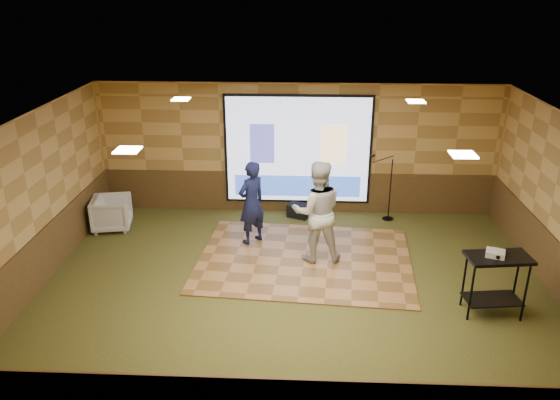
{
  "coord_description": "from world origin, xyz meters",
  "views": [
    {
      "loc": [
        0.14,
        -8.35,
        5.08
      ],
      "look_at": [
        -0.29,
        0.93,
        1.3
      ],
      "focal_mm": 35.0,
      "sensor_mm": 36.0,
      "label": 1
    }
  ],
  "objects_px": {
    "duffel_bag": "(299,211)",
    "banquet_chair": "(112,213)",
    "player_left": "(252,203)",
    "player_right": "(317,212)",
    "av_table": "(496,273)",
    "mic_stand": "(387,199)",
    "projector": "(495,253)",
    "projector_screen": "(298,151)",
    "dance_floor": "(305,259)"
  },
  "relations": [
    {
      "from": "mic_stand",
      "to": "banquet_chair",
      "type": "height_order",
      "value": "mic_stand"
    },
    {
      "from": "av_table",
      "to": "dance_floor",
      "type": "bearing_deg",
      "value": 151.22
    },
    {
      "from": "player_left",
      "to": "player_right",
      "type": "height_order",
      "value": "player_right"
    },
    {
      "from": "banquet_chair",
      "to": "av_table",
      "type": "bearing_deg",
      "value": -122.1
    },
    {
      "from": "projector_screen",
      "to": "av_table",
      "type": "relative_size",
      "value": 3.17
    },
    {
      "from": "projector",
      "to": "banquet_chair",
      "type": "bearing_deg",
      "value": 177.98
    },
    {
      "from": "player_left",
      "to": "av_table",
      "type": "distance_m",
      "value": 4.76
    },
    {
      "from": "player_left",
      "to": "mic_stand",
      "type": "height_order",
      "value": "player_left"
    },
    {
      "from": "duffel_bag",
      "to": "banquet_chair",
      "type": "bearing_deg",
      "value": -168.42
    },
    {
      "from": "player_left",
      "to": "duffel_bag",
      "type": "relative_size",
      "value": 3.64
    },
    {
      "from": "player_left",
      "to": "banquet_chair",
      "type": "distance_m",
      "value": 3.2
    },
    {
      "from": "projector",
      "to": "banquet_chair",
      "type": "distance_m",
      "value": 7.77
    },
    {
      "from": "projector_screen",
      "to": "duffel_bag",
      "type": "xyz_separation_m",
      "value": [
        0.04,
        -0.3,
        -1.33
      ]
    },
    {
      "from": "player_right",
      "to": "av_table",
      "type": "xyz_separation_m",
      "value": [
        2.82,
        -1.69,
        -0.28
      ]
    },
    {
      "from": "av_table",
      "to": "mic_stand",
      "type": "xyz_separation_m",
      "value": [
        -1.21,
        3.71,
        -0.25
      ]
    },
    {
      "from": "player_left",
      "to": "av_table",
      "type": "relative_size",
      "value": 1.66
    },
    {
      "from": "dance_floor",
      "to": "banquet_chair",
      "type": "bearing_deg",
      "value": 163.29
    },
    {
      "from": "player_left",
      "to": "duffel_bag",
      "type": "height_order",
      "value": "player_left"
    },
    {
      "from": "player_right",
      "to": "mic_stand",
      "type": "bearing_deg",
      "value": -134.92
    },
    {
      "from": "player_right",
      "to": "duffel_bag",
      "type": "bearing_deg",
      "value": -86.33
    },
    {
      "from": "player_left",
      "to": "projector",
      "type": "height_order",
      "value": "player_left"
    },
    {
      "from": "projector",
      "to": "duffel_bag",
      "type": "height_order",
      "value": "projector"
    },
    {
      "from": "banquet_chair",
      "to": "projector",
      "type": "bearing_deg",
      "value": -122.28
    },
    {
      "from": "projector_screen",
      "to": "dance_floor",
      "type": "relative_size",
      "value": 0.81
    },
    {
      "from": "dance_floor",
      "to": "banquet_chair",
      "type": "height_order",
      "value": "banquet_chair"
    },
    {
      "from": "projector_screen",
      "to": "duffel_bag",
      "type": "relative_size",
      "value": 6.96
    },
    {
      "from": "projector",
      "to": "mic_stand",
      "type": "relative_size",
      "value": 0.18
    },
    {
      "from": "mic_stand",
      "to": "banquet_chair",
      "type": "xyz_separation_m",
      "value": [
        -6.02,
        -0.78,
        -0.13
      ]
    },
    {
      "from": "dance_floor",
      "to": "projector",
      "type": "distance_m",
      "value": 3.58
    },
    {
      "from": "av_table",
      "to": "projector",
      "type": "relative_size",
      "value": 3.71
    },
    {
      "from": "projector_screen",
      "to": "player_left",
      "type": "xyz_separation_m",
      "value": [
        -0.9,
        -1.68,
        -0.58
      ]
    },
    {
      "from": "projector",
      "to": "player_left",
      "type": "bearing_deg",
      "value": 169.9
    },
    {
      "from": "projector_screen",
      "to": "player_left",
      "type": "relative_size",
      "value": 1.91
    },
    {
      "from": "av_table",
      "to": "duffel_bag",
      "type": "height_order",
      "value": "av_table"
    },
    {
      "from": "mic_stand",
      "to": "player_left",
      "type": "bearing_deg",
      "value": -153.17
    },
    {
      "from": "mic_stand",
      "to": "duffel_bag",
      "type": "xyz_separation_m",
      "value": [
        -1.98,
        0.05,
        -0.35
      ]
    },
    {
      "from": "player_right",
      "to": "banquet_chair",
      "type": "relative_size",
      "value": 2.48
    },
    {
      "from": "projector_screen",
      "to": "projector",
      "type": "distance_m",
      "value": 5.16
    },
    {
      "from": "projector_screen",
      "to": "duffel_bag",
      "type": "height_order",
      "value": "projector_screen"
    },
    {
      "from": "projector_screen",
      "to": "projector",
      "type": "bearing_deg",
      "value": -52.05
    },
    {
      "from": "dance_floor",
      "to": "duffel_bag",
      "type": "relative_size",
      "value": 8.54
    },
    {
      "from": "player_right",
      "to": "projector",
      "type": "distance_m",
      "value": 3.23
    },
    {
      "from": "dance_floor",
      "to": "banquet_chair",
      "type": "relative_size",
      "value": 5.07
    },
    {
      "from": "projector_screen",
      "to": "dance_floor",
      "type": "bearing_deg",
      "value": -85.51
    },
    {
      "from": "projector",
      "to": "projector_screen",
      "type": "bearing_deg",
      "value": 148.15
    },
    {
      "from": "player_right",
      "to": "projector_screen",
      "type": "bearing_deg",
      "value": -86.53
    },
    {
      "from": "mic_stand",
      "to": "av_table",
      "type": "bearing_deg",
      "value": -69.75
    },
    {
      "from": "duffel_bag",
      "to": "dance_floor",
      "type": "bearing_deg",
      "value": -86.07
    },
    {
      "from": "player_left",
      "to": "av_table",
      "type": "xyz_separation_m",
      "value": [
        4.12,
        -2.37,
        -0.15
      ]
    },
    {
      "from": "banquet_chair",
      "to": "duffel_bag",
      "type": "bearing_deg",
      "value": -88.47
    }
  ]
}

